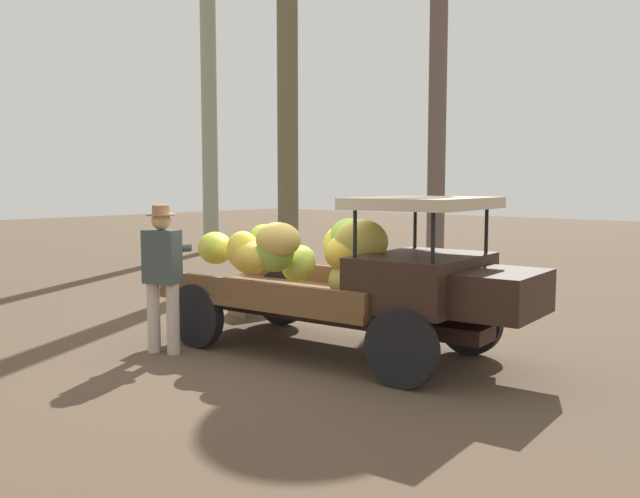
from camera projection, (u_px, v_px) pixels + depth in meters
ground_plane at (301, 348)px, 8.25m from camera, size 60.00×60.00×0.00m
truck at (355, 276)px, 7.81m from camera, size 4.56×2.07×1.82m
farmer at (163, 270)px, 7.94m from camera, size 0.56×0.52×1.72m
wooden_crate at (252, 300)px, 10.35m from camera, size 0.60×0.63×0.44m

